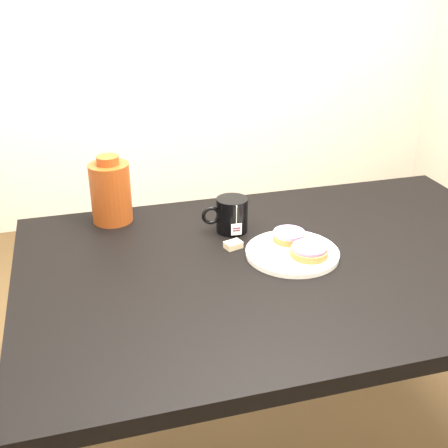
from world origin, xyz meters
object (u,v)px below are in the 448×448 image
(bagel_back, at_px, (289,236))
(teabag_pouch, at_px, (233,245))
(mug, at_px, (231,215))
(bagel_package, at_px, (111,192))
(table, at_px, (289,286))
(bagel_front, at_px, (309,251))
(plate, at_px, (292,252))

(bagel_back, xyz_separation_m, teabag_pouch, (-0.15, 0.02, -0.02))
(mug, distance_m, bagel_package, 0.36)
(mug, bearing_deg, table, -61.20)
(teabag_pouch, xyz_separation_m, bagel_package, (-0.30, 0.27, 0.08))
(teabag_pouch, bearing_deg, bagel_back, -8.72)
(bagel_back, distance_m, teabag_pouch, 0.15)
(bagel_back, distance_m, mug, 0.18)
(table, xyz_separation_m, mug, (-0.10, 0.20, 0.13))
(table, bearing_deg, bagel_front, -20.31)
(bagel_back, height_order, mug, mug)
(teabag_pouch, relative_size, bagel_package, 0.22)
(table, xyz_separation_m, bagel_package, (-0.42, 0.37, 0.18))
(plate, bearing_deg, table, -120.42)
(teabag_pouch, bearing_deg, mug, 76.79)
(table, distance_m, bagel_package, 0.59)
(mug, bearing_deg, plate, -56.16)
(bagel_front, bearing_deg, teabag_pouch, 145.24)
(bagel_package, bearing_deg, bagel_back, -32.81)
(table, relative_size, bagel_back, 15.24)
(plate, relative_size, bagel_back, 2.68)
(bagel_front, xyz_separation_m, bagel_package, (-0.47, 0.38, 0.07))
(table, height_order, mug, mug)
(bagel_front, bearing_deg, mug, 123.48)
(plate, distance_m, bagel_package, 0.56)
(plate, xyz_separation_m, bagel_back, (0.01, 0.06, 0.02))
(plate, distance_m, bagel_front, 0.05)
(plate, xyz_separation_m, mug, (-0.11, 0.18, 0.04))
(bagel_back, bearing_deg, teabag_pouch, 171.28)
(bagel_back, xyz_separation_m, mug, (-0.13, 0.13, 0.02))
(table, xyz_separation_m, bagel_front, (0.04, -0.02, 0.11))
(bagel_front, bearing_deg, bagel_back, 101.03)
(mug, distance_m, teabag_pouch, 0.11)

